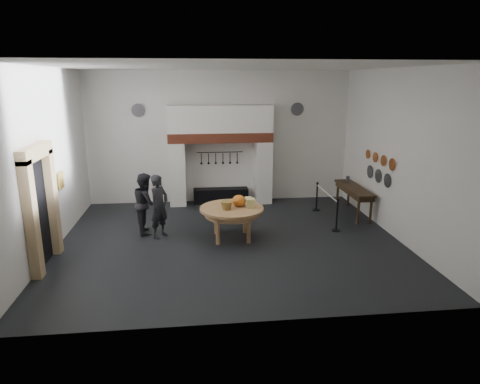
{
  "coord_description": "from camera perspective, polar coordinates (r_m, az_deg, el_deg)",
  "views": [
    {
      "loc": [
        -0.95,
        -10.72,
        4.2
      ],
      "look_at": [
        0.26,
        -0.01,
        1.35
      ],
      "focal_mm": 32.0,
      "sensor_mm": 36.0,
      "label": 1
    }
  ],
  "objects": [
    {
      "name": "work_table",
      "position": [
        11.46,
        -1.11,
        -2.24
      ],
      "size": [
        1.85,
        1.85,
        0.07
      ],
      "primitive_type": "cylinder",
      "rotation": [
        0.0,
        0.0,
        0.08
      ],
      "color": "tan",
      "rests_on": "floor"
    },
    {
      "name": "cheese_block_small",
      "position": [
        11.71,
        1.12,
        -1.17
      ],
      "size": [
        0.18,
        0.18,
        0.2
      ],
      "primitive_type": "cube",
      "color": "#FAF795",
      "rests_on": "work_table"
    },
    {
      "name": "hearth_brick_band",
      "position": [
        14.52,
        -2.64,
        7.33
      ],
      "size": [
        3.5,
        0.72,
        0.32
      ],
      "primitive_type": "cube",
      "color": "#9E442B",
      "rests_on": "chimney_pier_left"
    },
    {
      "name": "door_jamb_far",
      "position": [
        11.35,
        -23.78,
        -1.29
      ],
      "size": [
        0.22,
        0.3,
        2.6
      ],
      "primitive_type": "cube",
      "color": "tan",
      "rests_on": "floor"
    },
    {
      "name": "visitor_far",
      "position": [
        12.18,
        -12.46,
        -1.48
      ],
      "size": [
        0.79,
        0.94,
        1.71
      ],
      "primitive_type": "imported",
      "rotation": [
        0.0,
        0.0,
        1.76
      ],
      "color": "black",
      "rests_on": "floor"
    },
    {
      "name": "bread_loaf",
      "position": [
        11.76,
        -1.75,
        -1.29
      ],
      "size": [
        0.31,
        0.18,
        0.13
      ],
      "primitive_type": "ellipsoid",
      "color": "#A25E39",
      "rests_on": "work_table"
    },
    {
      "name": "barrier_post_near",
      "position": [
        12.43,
        12.8,
        -3.12
      ],
      "size": [
        0.05,
        0.05,
        0.9
      ],
      "primitive_type": "cylinder",
      "color": "black",
      "rests_on": "floor"
    },
    {
      "name": "side_table",
      "position": [
        13.97,
        14.97,
        0.51
      ],
      "size": [
        0.55,
        2.2,
        0.06
      ],
      "primitive_type": "cube",
      "color": "#352513",
      "rests_on": "floor"
    },
    {
      "name": "pumpkin",
      "position": [
        11.52,
        -0.17,
        -1.16
      ],
      "size": [
        0.36,
        0.36,
        0.31
      ],
      "primitive_type": "ellipsoid",
      "color": "#C44F1B",
      "rests_on": "work_table"
    },
    {
      "name": "copper_pan_c",
      "position": [
        13.37,
        17.6,
        4.44
      ],
      "size": [
        0.03,
        0.3,
        0.3
      ],
      "primitive_type": "cylinder",
      "rotation": [
        0.0,
        1.57,
        0.0
      ],
      "color": "#C6662D",
      "rests_on": "wall_right"
    },
    {
      "name": "chimney_pier_right",
      "position": [
        14.9,
        3.08,
        2.7
      ],
      "size": [
        0.55,
        0.7,
        2.15
      ],
      "primitive_type": "cube",
      "color": "silver",
      "rests_on": "floor"
    },
    {
      "name": "door_jamb_near",
      "position": [
        10.08,
        -26.05,
        -3.48
      ],
      "size": [
        0.22,
        0.3,
        2.6
      ],
      "primitive_type": "cube",
      "color": "tan",
      "rests_on": "floor"
    },
    {
      "name": "ceiling",
      "position": [
        10.77,
        -1.42,
        16.41
      ],
      "size": [
        9.0,
        8.0,
        0.02
      ],
      "primitive_type": "cube",
      "color": "silver",
      "rests_on": "wall_back"
    },
    {
      "name": "copper_pan_b",
      "position": [
        12.88,
        18.57,
        3.98
      ],
      "size": [
        0.03,
        0.32,
        0.32
      ],
      "primitive_type": "cylinder",
      "rotation": [
        0.0,
        1.57,
        0.0
      ],
      "color": "#C6662D",
      "rests_on": "wall_right"
    },
    {
      "name": "copper_pan_d",
      "position": [
        13.87,
        16.69,
        4.86
      ],
      "size": [
        0.03,
        0.28,
        0.28
      ],
      "primitive_type": "cylinder",
      "rotation": [
        0.0,
        1.57,
        0.0
      ],
      "color": "#C6662D",
      "rests_on": "wall_right"
    },
    {
      "name": "wall_plaque",
      "position": [
        12.32,
        -22.78,
        1.46
      ],
      "size": [
        0.05,
        0.34,
        0.44
      ],
      "primitive_type": "cube",
      "color": "gold",
      "rests_on": "wall_left"
    },
    {
      "name": "door_lintel",
      "position": [
        10.42,
        -25.65,
        4.8
      ],
      "size": [
        0.22,
        1.7,
        0.3
      ],
      "primitive_type": "cube",
      "color": "tan",
      "rests_on": "door_jamb_near"
    },
    {
      "name": "wall_front",
      "position": [
        7.06,
        1.56,
        -1.23
      ],
      "size": [
        9.0,
        0.02,
        4.5
      ],
      "primitive_type": "cube",
      "color": "silver",
      "rests_on": "floor"
    },
    {
      "name": "door_recess",
      "position": [
        10.75,
        -25.28,
        -2.58
      ],
      "size": [
        0.04,
        1.1,
        2.5
      ],
      "primitive_type": "cube",
      "color": "black",
      "rests_on": "floor"
    },
    {
      "name": "pewter_plate_back_right",
      "position": [
        15.16,
        7.66,
        10.91
      ],
      "size": [
        0.44,
        0.03,
        0.44
      ],
      "primitive_type": "cylinder",
      "rotation": [
        1.57,
        0.0,
        0.0
      ],
      "color": "#4C4C51",
      "rests_on": "wall_back"
    },
    {
      "name": "pewter_plate_mid",
      "position": [
        13.2,
        17.95,
        2.06
      ],
      "size": [
        0.03,
        0.4,
        0.4
      ],
      "primitive_type": "cylinder",
      "rotation": [
        0.0,
        1.57,
        0.0
      ],
      "color": "#4C4C51",
      "rests_on": "wall_right"
    },
    {
      "name": "wall_left",
      "position": [
        11.46,
        -24.42,
        3.69
      ],
      "size": [
        0.02,
        8.0,
        4.5
      ],
      "primitive_type": "cube",
      "color": "silver",
      "rests_on": "floor"
    },
    {
      "name": "visitor_near",
      "position": [
        11.76,
        -10.71,
        -1.9
      ],
      "size": [
        0.71,
        0.76,
        1.74
      ],
      "primitive_type": "imported",
      "rotation": [
        0.0,
        0.0,
        0.96
      ],
      "color": "black",
      "rests_on": "floor"
    },
    {
      "name": "pewter_plate_left",
      "position": [
        12.67,
        19.04,
        1.46
      ],
      "size": [
        0.03,
        0.4,
        0.4
      ],
      "primitive_type": "cylinder",
      "rotation": [
        0.0,
        1.57,
        0.0
      ],
      "color": "#4C4C51",
      "rests_on": "wall_right"
    },
    {
      "name": "chimney_pier_left",
      "position": [
        14.72,
        -8.33,
        2.4
      ],
      "size": [
        0.55,
        0.7,
        2.15
      ],
      "primitive_type": "cube",
      "color": "silver",
      "rests_on": "floor"
    },
    {
      "name": "barrier_rope",
      "position": [
        13.23,
        11.5,
        -0.15
      ],
      "size": [
        0.04,
        2.0,
        0.04
      ],
      "primitive_type": "cylinder",
      "rotation": [
        1.57,
        0.0,
        0.0
      ],
      "color": "silver",
      "rests_on": "barrier_post_near"
    },
    {
      "name": "utensil_rail",
      "position": [
        14.87,
        -2.69,
        5.32
      ],
      "size": [
        1.6,
        0.02,
        0.02
      ],
      "primitive_type": "cylinder",
      "rotation": [
        0.0,
        1.57,
        0.0
      ],
      "color": "black",
      "rests_on": "wall_back"
    },
    {
      "name": "wall_back",
      "position": [
        14.88,
        -2.73,
        7.27
      ],
      "size": [
        9.0,
        0.02,
        4.5
      ],
      "primitive_type": "cube",
      "color": "silver",
      "rests_on": "floor"
    },
    {
      "name": "cheese_block_big",
      "position": [
        11.42,
        1.41,
        -1.49
      ],
      "size": [
        0.22,
        0.22,
        0.24
      ],
      "primitive_type": "cube",
      "color": "#D8CF81",
      "rests_on": "work_table"
    },
    {
      "name": "pewter_plate_right",
      "position": [
        13.73,
        16.94,
        2.62
      ],
      "size": [
        0.03,
        0.4,
        0.4
      ],
      "primitive_type": "cylinder",
      "rotation": [
        0.0,
        1.57,
        0.0
      ],
      "color": "#4C4C51",
      "rests_on": "wall_right"
    },
    {
      "name": "floor",
      "position": [
        11.55,
        -1.28,
        -6.51
      ],
      "size": [
        9.0,
        8.0,
        0.02
      ],
      "primitive_type": "cube",
      "color": "black",
      "rests_on": "ground"
    },
    {
      "name": "chimney_hood",
      "position": [
        14.46,
        -2.67,
        9.72
      ],
      "size": [
        3.5,
        0.7,
        0.9
      ],
      "primitive_type": "cube",
      "color": "silver",
      "rests_on": "hearth_brick_band"
    },
    {
      "name": "copper_pan_a",
      "position": [
        12.39,
        19.62,
        3.49
      ],
      "size": [
        0.03,
        0.34,
        0.34
      ],
      "primitive_type": "cylinder",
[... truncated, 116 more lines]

